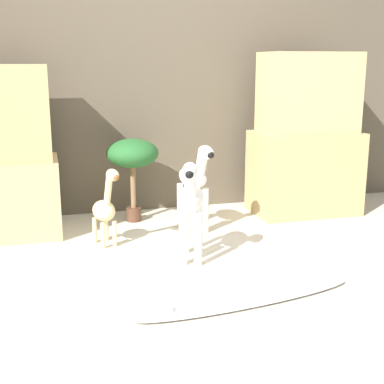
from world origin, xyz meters
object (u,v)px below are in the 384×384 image
object	(u,v)px
zebra_left	(191,203)
giraffe_figurine	(105,207)
surfboard	(246,299)
zebra_right	(195,181)
potted_palm_front	(132,156)

from	to	relation	value
zebra_left	giraffe_figurine	bearing A→B (deg)	138.24
surfboard	zebra_right	bearing A→B (deg)	86.88
potted_palm_front	surfboard	bearing A→B (deg)	-78.57
potted_palm_front	surfboard	xyz separation A→B (m)	(0.33, -1.65, -0.51)
zebra_right	giraffe_figurine	bearing A→B (deg)	-166.41
giraffe_figurine	surfboard	distance (m)	1.29
giraffe_figurine	potted_palm_front	bearing A→B (deg)	62.75
zebra_right	surfboard	size ratio (longest dim) A/B	0.52
zebra_left	potted_palm_front	distance (m)	1.02
zebra_left	giraffe_figurine	size ratio (longest dim) A/B	1.19
zebra_right	surfboard	xyz separation A→B (m)	(-0.07, -1.27, -0.37)
zebra_right	potted_palm_front	world-z (taller)	zebra_right
zebra_right	giraffe_figurine	xyz separation A→B (m)	(-0.68, -0.17, -0.11)
zebra_left	surfboard	distance (m)	0.77
zebra_left	giraffe_figurine	world-z (taller)	zebra_left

